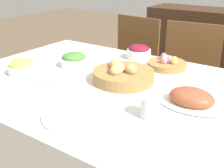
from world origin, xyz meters
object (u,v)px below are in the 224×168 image
object	(u,v)px
chair_far_left	(128,67)
beet_salad_bowl	(139,52)
spoon	(118,131)
bread_basket	(123,74)
green_salad_bowl	(74,60)
dinner_plate	(77,115)
sideboard	(212,54)
egg_basket	(167,64)
ham_platter	(192,99)
butter_dish	(52,83)
knife	(111,128)
fork	(47,105)
chair_far_center	(185,80)
drinking_cup	(149,108)
pineapple_bowl	(22,67)

from	to	relation	value
chair_far_left	beet_salad_bowl	world-z (taller)	chair_far_left
spoon	bread_basket	bearing A→B (deg)	116.73
green_salad_bowl	dinner_plate	size ratio (longest dim) A/B	0.58
sideboard	egg_basket	size ratio (longest dim) A/B	6.00
sideboard	ham_platter	world-z (taller)	sideboard
sideboard	butter_dish	xyz separation A→B (m)	(-0.24, -2.02, 0.31)
chair_far_left	dinner_plate	world-z (taller)	chair_far_left
knife	fork	bearing A→B (deg)	-176.54
chair_far_left	butter_dish	distance (m)	1.10
ham_platter	beet_salad_bowl	distance (m)	0.66
ham_platter	green_salad_bowl	bearing A→B (deg)	172.89
green_salad_bowl	beet_salad_bowl	size ratio (longest dim) A/B	1.05
chair_far_left	sideboard	distance (m)	1.06
chair_far_center	ham_platter	distance (m)	0.95
egg_basket	sideboard	bearing A→B (deg)	94.55
ham_platter	drinking_cup	xyz separation A→B (m)	(-0.10, -0.20, 0.01)
dinner_plate	chair_far_center	bearing A→B (deg)	89.75
chair_far_left	sideboard	xyz separation A→B (m)	(0.43, 0.97, -0.05)
sideboard	beet_salad_bowl	bearing A→B (deg)	-94.42
dinner_plate	ham_platter	bearing A→B (deg)	47.02
chair_far_center	beet_salad_bowl	bearing A→B (deg)	-117.38
fork	knife	size ratio (longest dim) A/B	1.00
chair_far_center	fork	bearing A→B (deg)	-102.64
drinking_cup	dinner_plate	bearing A→B (deg)	-146.33
egg_basket	fork	bearing A→B (deg)	-106.48
pineapple_bowl	spoon	size ratio (longest dim) A/B	0.81
green_salad_bowl	drinking_cup	size ratio (longest dim) A/B	1.96
egg_basket	fork	world-z (taller)	egg_basket
ham_platter	egg_basket	bearing A→B (deg)	126.66
dinner_plate	fork	distance (m)	0.16
fork	butter_dish	bearing A→B (deg)	133.52
fork	butter_dish	distance (m)	0.21
fork	knife	distance (m)	0.32
egg_basket	knife	xyz separation A→B (m)	(0.11, -0.73, -0.02)
chair_far_center	beet_salad_bowl	world-z (taller)	chair_far_center
chair_far_center	pineapple_bowl	distance (m)	1.19
fork	butter_dish	size ratio (longest dim) A/B	1.50
chair_far_left	beet_salad_bowl	distance (m)	0.60
spoon	butter_dish	xyz separation A→B (m)	(-0.49, 0.16, 0.01)
sideboard	drinking_cup	world-z (taller)	sideboard
bread_basket	pineapple_bowl	xyz separation A→B (m)	(-0.51, -0.21, 0.00)
green_salad_bowl	pineapple_bowl	xyz separation A→B (m)	(-0.15, -0.25, -0.00)
drinking_cup	butter_dish	size ratio (longest dim) A/B	0.64
beet_salad_bowl	butter_dish	size ratio (longest dim) A/B	1.20
bread_basket	spoon	distance (m)	0.48
chair_far_center	dinner_plate	xyz separation A→B (m)	(-0.01, -1.21, 0.25)
bread_basket	dinner_plate	distance (m)	0.41
sideboard	green_salad_bowl	distance (m)	1.80
ham_platter	spoon	xyz separation A→B (m)	(-0.14, -0.36, -0.02)
beet_salad_bowl	ham_platter	bearing A→B (deg)	-41.15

